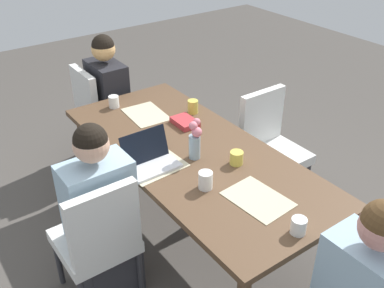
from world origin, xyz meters
name	(u,v)px	position (x,y,z in m)	size (l,w,h in m)	color
ground_plane	(192,236)	(0.00, 0.00, 0.00)	(10.00, 10.00, 0.00)	#4C4742
dining_table	(192,161)	(0.00, 0.00, 0.68)	(2.08, 0.91, 0.76)	brown
chair_near_left_near	(99,237)	(0.12, -0.76, 0.50)	(0.44, 0.44, 0.90)	silver
person_near_left_near	(102,222)	(0.04, -0.70, 0.53)	(0.36, 0.40, 1.19)	#2D2D33
chair_head_left_left_far	(99,110)	(-1.38, -0.04, 0.50)	(0.44, 0.44, 0.90)	silver
person_head_left_left_far	(110,108)	(-1.32, 0.04, 0.53)	(0.40, 0.36, 1.19)	#2D2D33
chair_far_right_near	(270,142)	(-0.07, 0.81, 0.50)	(0.44, 0.44, 0.90)	silver
flower_vase	(195,140)	(0.08, -0.03, 0.89)	(0.09, 0.09, 0.27)	#8EA8B7
placemat_near_left_near	(155,166)	(0.02, -0.30, 0.76)	(0.36, 0.26, 0.00)	beige
placemat_head_right_left_mid	(258,199)	(0.63, 0.00, 0.76)	(0.36, 0.26, 0.00)	beige
placemat_head_left_left_far	(146,114)	(-0.62, 0.02, 0.76)	(0.36, 0.26, 0.00)	beige
laptop_near_left_near	(150,160)	(-0.01, -0.32, 0.80)	(0.22, 0.32, 0.21)	silver
coffee_mug_near_left	(236,158)	(0.29, 0.14, 0.80)	(0.08, 0.08, 0.09)	#DBC64C
coffee_mug_near_right	(114,102)	(-0.87, -0.12, 0.80)	(0.08, 0.08, 0.09)	white
coffee_mug_centre_left	(299,226)	(0.95, -0.02, 0.80)	(0.08, 0.08, 0.09)	white
coffee_mug_centre_right	(206,180)	(0.38, -0.17, 0.81)	(0.08, 0.08, 0.11)	white
coffee_mug_far_left	(193,107)	(-0.44, 0.32, 0.81)	(0.08, 0.08, 0.10)	#DBC64C
book_red_cover	(185,122)	(-0.32, 0.17, 0.78)	(0.20, 0.14, 0.04)	#B73338
phone_black	(152,139)	(-0.27, -0.14, 0.76)	(0.15, 0.07, 0.01)	black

